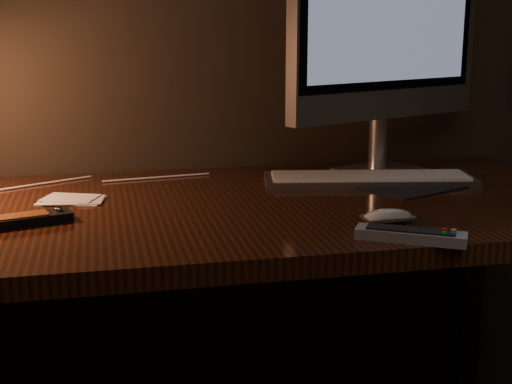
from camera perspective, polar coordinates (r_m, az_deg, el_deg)
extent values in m
cube|color=#38190C|center=(1.50, -1.90, -1.58)|extent=(1.60, 0.75, 0.04)
cube|color=black|center=(2.16, 16.62, -7.90)|extent=(0.06, 0.06, 0.71)
cube|color=black|center=(1.90, -3.79, -7.01)|extent=(1.48, 0.02, 0.51)
cube|color=silver|center=(1.82, 10.04, 1.70)|extent=(0.25, 0.24, 0.01)
cylinder|color=silver|center=(1.84, 9.74, 4.02)|extent=(0.06, 0.06, 0.13)
cube|color=silver|center=(1.78, 10.61, 13.69)|extent=(0.56, 0.27, 0.49)
cube|color=black|center=(1.77, 10.93, 14.74)|extent=(0.52, 0.23, 0.41)
cube|color=#818CB0|center=(1.76, 10.96, 14.74)|extent=(0.48, 0.21, 0.37)
cube|color=silver|center=(1.70, 9.07, 1.11)|extent=(0.51, 0.23, 0.02)
cube|color=black|center=(1.69, 12.10, 0.60)|extent=(0.31, 0.28, 0.00)
ellipsoid|color=white|center=(1.36, 10.50, -2.05)|extent=(0.10, 0.05, 0.02)
cube|color=black|center=(1.40, -17.45, -2.07)|extent=(0.15, 0.09, 0.02)
cube|color=brown|center=(1.39, -17.48, -1.71)|extent=(0.10, 0.07, 0.00)
sphere|color=silver|center=(1.39, -17.48, -1.65)|extent=(0.02, 0.02, 0.02)
cube|color=gray|center=(1.25, 12.26, -3.43)|extent=(0.18, 0.14, 0.02)
cube|color=black|center=(1.25, 12.29, -2.98)|extent=(0.15, 0.11, 0.00)
cylinder|color=red|center=(1.25, 12.29, -2.86)|extent=(0.01, 0.01, 0.00)
cylinder|color=#0C8C19|center=(1.25, 12.29, -2.86)|extent=(0.01, 0.01, 0.00)
cylinder|color=gold|center=(1.25, 12.29, -2.86)|extent=(0.01, 0.01, 0.00)
cylinder|color=#1433BF|center=(1.25, 12.29, -2.86)|extent=(0.01, 0.01, 0.00)
cube|color=white|center=(1.55, -14.55, -0.59)|extent=(0.15, 0.12, 0.01)
cylinder|color=white|center=(1.71, -12.57, 0.78)|extent=(0.52, 0.15, 0.00)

